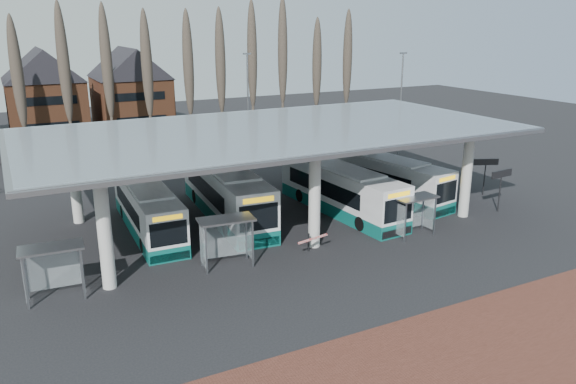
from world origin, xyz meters
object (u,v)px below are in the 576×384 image
shelter_0 (52,260)px  shelter_1 (226,231)px  bus_2 (340,190)px  shelter_2 (413,207)px  bus_1 (226,193)px  bus_0 (148,209)px  bus_3 (384,178)px

shelter_0 → shelter_1: shelter_1 is taller
bus_2 → shelter_2: size_ratio=4.28×
bus_1 → shelter_2: bearing=-40.2°
bus_1 → bus_2: bearing=-16.4°
shelter_0 → shelter_1: bearing=2.1°
bus_0 → shelter_1: (2.48, -7.46, 0.57)m
bus_1 → shelter_2: (9.11, -8.88, 0.19)m
bus_1 → shelter_1: bearing=-107.2°
bus_3 → shelter_1: bearing=-167.1°
bus_2 → shelter_2: 6.27m
bus_2 → shelter_0: 19.99m
shelter_1 → shelter_2: bearing=1.1°
bus_0 → shelter_1: bearing=-69.5°
bus_1 → shelter_0: (-11.87, -7.58, 0.30)m
bus_2 → shelter_2: (1.56, -6.06, 0.32)m
bus_1 → bus_0: bearing=-172.2°
bus_0 → bus_3: (17.95, -1.03, 0.04)m
bus_3 → bus_0: bearing=167.1°
bus_2 → shelter_1: 11.73m
shelter_2 → bus_1: bearing=134.0°
bus_2 → bus_3: bearing=12.5°
shelter_1 → bus_3: bearing=28.6°
bus_1 → shelter_2: size_ratio=4.63×
bus_1 → bus_3: bus_1 is taller
bus_0 → bus_2: (13.07, -2.45, 0.10)m
bus_1 → shelter_2: 12.72m
bus_3 → shelter_2: (-3.32, -7.48, 0.37)m
bus_2 → shelter_2: bus_2 is taller
bus_3 → shelter_2: bearing=-123.6°
bus_1 → shelter_1: size_ratio=4.14×
bus_2 → shelter_2: bearing=-79.3°
bus_0 → shelter_2: size_ratio=4.00×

